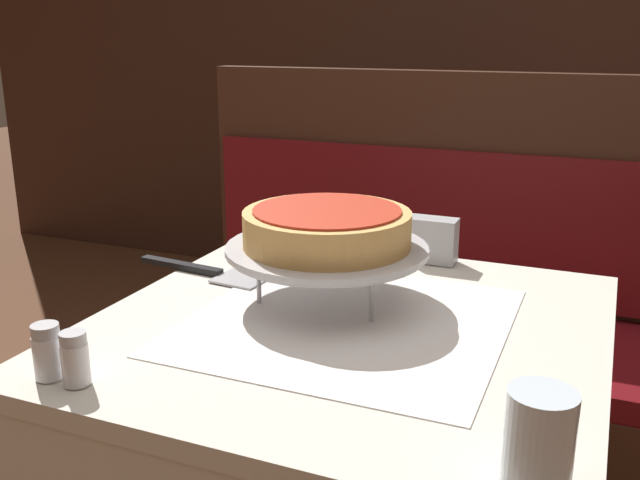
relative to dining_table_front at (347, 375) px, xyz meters
The scene contains 12 objects.
dining_table_front is the anchor object (origin of this frame).
dining_table_rear 1.71m from the dining_table_front, 83.66° to the left, with size 0.81×0.81×0.76m.
booth_bench 0.89m from the dining_table_front, 99.90° to the left, with size 1.34×0.54×1.10m.
back_wall_panel 2.29m from the dining_table_front, 90.00° to the left, with size 6.00×0.04×2.40m, color #3D2319.
pizza_pan_stand 0.21m from the dining_table_front, 132.84° to the left, with size 0.35×0.35×0.10m.
deep_dish_pizza 0.25m from the dining_table_front, 132.84° to the left, with size 0.29×0.29×0.06m.
pizza_server 0.37m from the dining_table_front, 161.68° to the left, with size 0.29×0.09×0.01m.
water_glass_near 0.50m from the dining_table_front, 45.48° to the right, with size 0.07×0.07×0.11m.
salt_shaker 0.47m from the dining_table_front, 131.77° to the right, with size 0.04×0.04×0.08m.
pepper_shaker 0.45m from the dining_table_front, 127.10° to the right, with size 0.04×0.04×0.07m.
napkin_holder 0.38m from the dining_table_front, 82.53° to the left, with size 0.10×0.05×0.09m.
condiment_caddy 1.60m from the dining_table_front, 84.35° to the left, with size 0.14×0.14×0.18m.
Camera 1 is at (0.37, -1.00, 1.21)m, focal length 40.00 mm.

